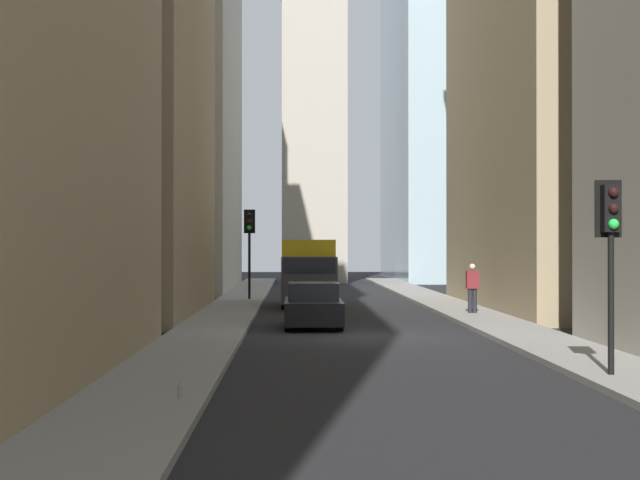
# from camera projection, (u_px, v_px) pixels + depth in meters

# --- Properties ---
(ground_plane) EXTENTS (135.00, 135.00, 0.00)m
(ground_plane) POSITION_uv_depth(u_px,v_px,m) (364.00, 337.00, 27.17)
(ground_plane) COLOR black
(sidewalk_right) EXTENTS (90.00, 2.20, 0.14)m
(sidewalk_right) POSITION_uv_depth(u_px,v_px,m) (206.00, 335.00, 27.05)
(sidewalk_right) COLOR gray
(sidewalk_right) RESTS_ON ground_plane
(sidewalk_left) EXTENTS (90.00, 2.20, 0.14)m
(sidewalk_left) POSITION_uv_depth(u_px,v_px,m) (522.00, 334.00, 27.29)
(sidewalk_left) COLOR gray
(sidewalk_left) RESTS_ON ground_plane
(building_right_far) EXTENTS (17.30, 10.00, 22.54)m
(building_right_far) POSITION_uv_depth(u_px,v_px,m) (149.00, 99.00, 56.36)
(building_right_far) COLOR #B7B2A5
(building_right_far) RESTS_ON ground_plane
(building_right_midfar) EXTENTS (14.75, 10.50, 23.45)m
(building_right_midfar) POSITION_uv_depth(u_px,v_px,m) (65.00, 2.00, 35.77)
(building_right_midfar) COLOR #9E8966
(building_right_midfar) RESTS_ON ground_plane
(church_spire) EXTENTS (4.97, 4.97, 30.75)m
(church_spire) POSITION_uv_depth(u_px,v_px,m) (314.00, 56.00, 67.68)
(church_spire) COLOR #A8A091
(church_spire) RESTS_ON ground_plane
(delivery_truck) EXTENTS (6.46, 2.25, 2.84)m
(delivery_truck) POSITION_uv_depth(u_px,v_px,m) (308.00, 272.00, 41.12)
(delivery_truck) COLOR yellow
(delivery_truck) RESTS_ON ground_plane
(sedan_black) EXTENTS (4.30, 1.78, 1.42)m
(sedan_black) POSITION_uv_depth(u_px,v_px,m) (313.00, 306.00, 30.34)
(sedan_black) COLOR black
(sedan_black) RESTS_ON ground_plane
(traffic_light_foreground) EXTENTS (0.43, 0.52, 3.71)m
(traffic_light_foreground) POSITION_uv_depth(u_px,v_px,m) (611.00, 231.00, 18.15)
(traffic_light_foreground) COLOR black
(traffic_light_foreground) RESTS_ON sidewalk_left
(traffic_light_midblock) EXTENTS (0.43, 0.52, 4.13)m
(traffic_light_midblock) POSITION_uv_depth(u_px,v_px,m) (249.00, 233.00, 44.06)
(traffic_light_midblock) COLOR black
(traffic_light_midblock) RESTS_ON sidewalk_right
(pedestrian) EXTENTS (0.26, 0.44, 1.80)m
(pedestrian) POSITION_uv_depth(u_px,v_px,m) (472.00, 286.00, 34.80)
(pedestrian) COLOR black
(pedestrian) RESTS_ON sidewalk_left
(discarded_bottle) EXTENTS (0.07, 0.07, 0.27)m
(discarded_bottle) POSITION_uv_depth(u_px,v_px,m) (180.00, 392.00, 15.30)
(discarded_bottle) COLOR #999EA3
(discarded_bottle) RESTS_ON sidewalk_right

